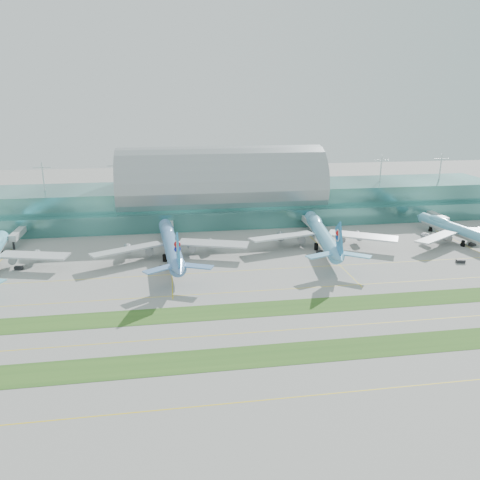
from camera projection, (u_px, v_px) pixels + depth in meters
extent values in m
plane|color=gray|center=(264.00, 312.00, 161.06)|extent=(700.00, 700.00, 0.00)
cube|color=#3D7A75|center=(221.00, 202.00, 280.83)|extent=(340.00, 42.00, 20.00)
cube|color=#3D7A75|center=(226.00, 220.00, 259.66)|extent=(340.00, 8.00, 10.00)
ellipsoid|color=#9EA5A8|center=(221.00, 185.00, 277.87)|extent=(340.00, 46.20, 16.17)
cylinder|color=white|center=(221.00, 172.00, 275.49)|extent=(0.80, 0.80, 16.00)
cube|color=#B2B7B7|center=(19.00, 233.00, 233.84)|extent=(3.50, 22.00, 3.00)
cylinder|color=black|center=(14.00, 245.00, 225.44)|extent=(1.00, 1.00, 4.00)
cube|color=#B2B7B7|center=(170.00, 227.00, 244.65)|extent=(3.50, 22.00, 3.00)
cylinder|color=black|center=(171.00, 239.00, 236.25)|extent=(1.00, 1.00, 4.00)
cube|color=#B2B7B7|center=(308.00, 221.00, 255.46)|extent=(3.50, 22.00, 3.00)
cylinder|color=black|center=(314.00, 232.00, 247.06)|extent=(1.00, 1.00, 4.00)
cube|color=#B2B7B7|center=(436.00, 216.00, 266.27)|extent=(3.50, 22.00, 3.00)
cylinder|color=black|center=(445.00, 227.00, 257.87)|extent=(1.00, 1.00, 4.00)
cube|color=#2D591E|center=(283.00, 354.00, 134.62)|extent=(420.00, 12.00, 0.08)
cube|color=#2D591E|center=(263.00, 309.00, 162.94)|extent=(420.00, 12.00, 0.08)
cube|color=yellow|center=(303.00, 396.00, 115.75)|extent=(420.00, 0.35, 0.01)
cube|color=yellow|center=(273.00, 331.00, 147.85)|extent=(420.00, 0.35, 0.01)
cube|color=yellow|center=(255.00, 291.00, 178.06)|extent=(420.00, 0.35, 0.01)
cube|color=yellow|center=(245.00, 270.00, 198.83)|extent=(420.00, 0.35, 0.01)
cone|color=#68C9E6|center=(3.00, 235.00, 227.61)|extent=(6.80, 5.77, 6.19)
cube|color=silver|center=(34.00, 255.00, 200.19)|extent=(30.86, 14.68, 1.22)
cylinder|color=#92979A|center=(25.00, 257.00, 204.54)|extent=(4.10, 5.89, 3.39)
cylinder|color=black|center=(1.00, 250.00, 219.97)|extent=(1.80, 1.80, 2.99)
cylinder|color=#5989C5|center=(171.00, 244.00, 212.57)|extent=(11.60, 66.91, 6.66)
ellipsoid|color=#5989C5|center=(167.00, 229.00, 229.39)|extent=(7.82, 20.66, 4.75)
cone|color=#5989C5|center=(165.00, 224.00, 245.97)|extent=(7.04, 5.85, 6.66)
cone|color=#5989C5|center=(179.00, 270.00, 177.20)|extent=(7.03, 10.11, 6.33)
cube|color=silver|center=(127.00, 249.00, 206.56)|extent=(32.48, 21.52, 1.31)
cylinder|color=#95979D|center=(138.00, 249.00, 213.67)|extent=(4.08, 6.16, 3.65)
cube|color=silver|center=(213.00, 243.00, 214.84)|extent=(33.16, 17.52, 1.31)
cylinder|color=#95979D|center=(201.00, 245.00, 219.87)|extent=(4.08, 6.16, 3.65)
cube|color=#2F90D2|center=(178.00, 252.00, 177.19)|extent=(1.69, 14.13, 15.49)
cylinder|color=silver|center=(177.00, 247.00, 177.71)|extent=(1.35, 5.21, 5.16)
cylinder|color=black|center=(167.00, 239.00, 237.59)|extent=(1.93, 1.93, 3.22)
cylinder|color=black|center=(165.00, 258.00, 209.35)|extent=(1.93, 1.93, 3.22)
cylinder|color=black|center=(179.00, 257.00, 210.73)|extent=(1.93, 1.93, 3.22)
cylinder|color=#64B3DC|center=(322.00, 234.00, 227.62)|extent=(15.58, 67.65, 6.74)
ellipsoid|color=#64B3DC|center=(315.00, 220.00, 245.08)|extent=(9.05, 21.14, 4.80)
cone|color=#64B3DC|center=(310.00, 216.00, 262.26)|extent=(7.39, 6.27, 6.74)
cone|color=#64B3DC|center=(339.00, 257.00, 190.93)|extent=(7.63, 10.54, 6.40)
cube|color=white|center=(282.00, 236.00, 225.32)|extent=(33.60, 16.03, 1.33)
cylinder|color=gray|center=(291.00, 237.00, 231.68)|extent=(4.45, 6.41, 3.69)
cube|color=white|center=(363.00, 236.00, 226.03)|extent=(32.38, 23.21, 1.33)
cylinder|color=gray|center=(349.00, 237.00, 232.21)|extent=(4.45, 6.41, 3.69)
cube|color=#297CB8|center=(339.00, 240.00, 190.97)|extent=(2.53, 14.24, 15.66)
cylinder|color=silver|center=(339.00, 235.00, 191.52)|extent=(1.66, 5.30, 5.21)
cylinder|color=black|center=(313.00, 230.00, 253.54)|extent=(1.96, 1.96, 3.26)
cylinder|color=black|center=(316.00, 247.00, 224.89)|extent=(1.96, 1.96, 3.26)
cylinder|color=black|center=(330.00, 247.00, 225.01)|extent=(1.96, 1.96, 3.26)
cylinder|color=#59A8C5|center=(463.00, 232.00, 233.48)|extent=(16.08, 60.49, 6.03)
ellipsoid|color=#59A8C5|center=(440.00, 221.00, 248.30)|extent=(8.73, 19.04, 4.30)
cone|color=#59A8C5|center=(420.00, 217.00, 262.94)|extent=(6.76, 5.81, 6.03)
cube|color=silver|center=(437.00, 237.00, 226.56)|extent=(28.69, 21.56, 1.19)
cylinder|color=gray|center=(436.00, 237.00, 233.25)|extent=(4.16, 5.83, 3.31)
cylinder|color=gray|center=(478.00, 233.00, 241.15)|extent=(4.16, 5.83, 3.31)
cylinder|color=black|center=(431.00, 229.00, 255.59)|extent=(1.75, 1.75, 2.92)
cylinder|color=black|center=(463.00, 243.00, 230.40)|extent=(1.75, 1.75, 2.92)
cylinder|color=black|center=(472.00, 242.00, 232.15)|extent=(1.75, 1.75, 2.92)
cube|color=black|center=(19.00, 268.00, 199.52)|extent=(3.47, 2.00, 1.57)
cube|color=black|center=(175.00, 264.00, 204.06)|extent=(4.15, 2.29, 1.69)
cube|color=black|center=(163.00, 268.00, 199.93)|extent=(3.46, 2.41, 1.52)
cube|color=#E0A90D|center=(333.00, 256.00, 214.60)|extent=(3.18, 1.73, 1.24)
cube|color=black|center=(320.00, 252.00, 220.17)|extent=(3.26, 1.90, 1.40)
cube|color=black|center=(460.00, 261.00, 207.70)|extent=(4.05, 2.55, 1.53)
cube|color=black|center=(472.00, 244.00, 231.12)|extent=(3.69, 2.80, 1.65)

